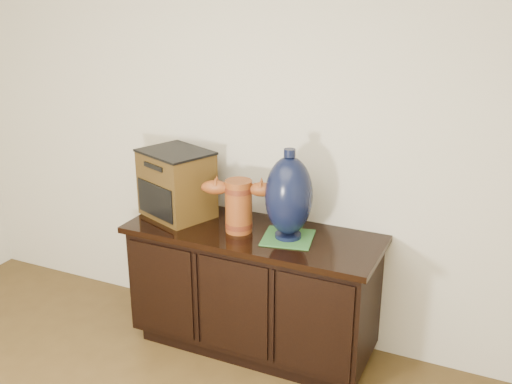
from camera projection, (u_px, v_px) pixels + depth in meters
The scene contains 6 objects.
sideboard at pixel (253, 289), 3.50m from camera, with size 1.46×0.56×0.75m.
terracotta_vessel at pixel (239, 203), 3.33m from camera, with size 0.42×0.20×0.30m.
tv_radio at pixel (177, 184), 3.54m from camera, with size 0.49×0.45×0.40m.
green_mat at pixel (288, 238), 3.29m from camera, with size 0.27×0.27×0.01m, color #2D662E.
lamp_base at pixel (289, 196), 3.21m from camera, with size 0.30×0.30×0.50m.
spray_can at pixel (233, 207), 3.50m from camera, with size 0.06×0.06×0.18m.
Camera 1 is at (1.32, -0.58, 2.10)m, focal length 42.00 mm.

